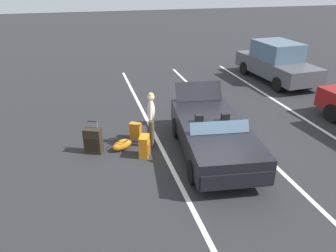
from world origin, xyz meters
TOP-DOWN VIEW (x-y plane):
  - ground_plane at (0.00, 0.00)m, footprint 80.00×80.00m
  - lot_line_near at (0.00, -1.30)m, footprint 18.00×0.12m
  - lot_line_mid at (0.00, 1.40)m, footprint 18.00×0.12m
  - lot_line_far at (0.00, 4.10)m, footprint 18.00×0.12m
  - convertible_car at (0.20, -0.02)m, footprint 4.38×2.25m
  - suitcase_large_black at (-0.99, -3.23)m, footprint 0.45×0.55m
  - suitcase_medium_bright at (-0.40, -1.87)m, footprint 0.46×0.38m
  - suitcase_small_carryon at (-1.57, -1.92)m, footprint 0.35×0.39m
  - duffel_bag at (-0.95, -2.42)m, footprint 0.58×0.70m
  - traveler_person at (-1.00, -1.53)m, footprint 0.60×0.30m
  - parked_sedan_near at (-5.82, 5.53)m, footprint 4.60×2.07m

SIDE VIEW (x-z plane):
  - ground_plane at x=0.00m, z-range 0.00..0.00m
  - lot_line_near at x=0.00m, z-range 0.00..0.00m
  - lot_line_mid at x=0.00m, z-range 0.00..0.00m
  - lot_line_far at x=0.00m, z-range 0.00..0.00m
  - duffel_bag at x=-0.95m, z-range -0.01..0.33m
  - suitcase_small_carryon at x=-1.57m, z-range 0.00..0.50m
  - suitcase_medium_bright at x=-0.40m, z-range 0.00..0.62m
  - suitcase_large_black at x=-0.99m, z-range -0.11..0.84m
  - convertible_car at x=0.20m, z-range -0.16..1.34m
  - parked_sedan_near at x=-5.82m, z-range -0.02..1.80m
  - traveler_person at x=-1.00m, z-range 0.10..1.76m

